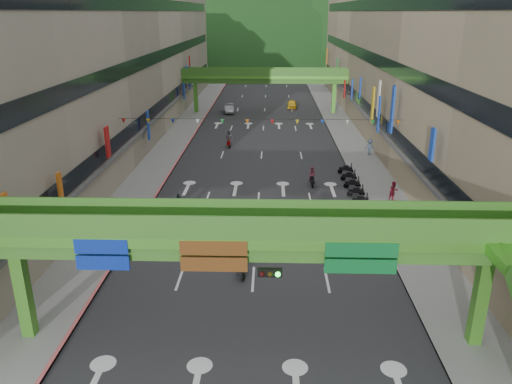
{
  "coord_description": "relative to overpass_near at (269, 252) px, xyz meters",
  "views": [
    {
      "loc": [
        0.95,
        -14.82,
        15.4
      ],
      "look_at": [
        0.0,
        18.0,
        3.5
      ],
      "focal_mm": 35.0,
      "sensor_mm": 36.0,
      "label": 1
    }
  ],
  "objects": [
    {
      "name": "scooter_rider_near",
      "position": [
        -1.63,
        6.94,
        -4.24
      ],
      "size": [
        0.73,
        1.59,
        2.06
      ],
      "color": "black",
      "rests_on": "ground"
    },
    {
      "name": "road_slab",
      "position": [
        -0.93,
        44.62,
        -5.2
      ],
      "size": [
        18.0,
        140.0,
        0.02
      ],
      "primitive_type": "cube",
      "color": "#28282B",
      "rests_on": "ground"
    },
    {
      "name": "scooter_rider_left",
      "position": [
        -7.21,
        16.49,
        -4.26
      ],
      "size": [
        0.96,
        1.6,
        1.91
      ],
      "color": "gray",
      "rests_on": "ground"
    },
    {
      "name": "building_row_left",
      "position": [
        -19.86,
        44.62,
        4.25
      ],
      "size": [
        12.8,
        95.0,
        19.0
      ],
      "color": "#9E937F",
      "rests_on": "ground"
    },
    {
      "name": "pedestrian_dark",
      "position": [
        11.27,
        13.3,
        -4.38
      ],
      "size": [
        1.04,
        0.64,
        1.66
      ],
      "primitive_type": "imported",
      "rotation": [
        0.0,
        0.0,
        -0.26
      ],
      "color": "black",
      "rests_on": "ground"
    },
    {
      "name": "sidewalk_right",
      "position": [
        10.07,
        44.62,
        -5.13
      ],
      "size": [
        4.0,
        140.0,
        0.15
      ],
      "primitive_type": "cube",
      "color": "gray",
      "rests_on": "ground"
    },
    {
      "name": "pedestrian_red",
      "position": [
        10.57,
        19.94,
        -4.33
      ],
      "size": [
        1.06,
        0.97,
        1.76
      ],
      "primitive_type": "imported",
      "rotation": [
        0.0,
        0.0,
        0.44
      ],
      "color": "maroon",
      "rests_on": "ground"
    },
    {
      "name": "sidewalk_left",
      "position": [
        -11.93,
        44.62,
        -5.13
      ],
      "size": [
        4.0,
        140.0,
        0.15
      ],
      "primitive_type": "cube",
      "color": "gray",
      "rests_on": "ground"
    },
    {
      "name": "overpass_far",
      "position": [
        -0.93,
        59.62,
        0.2
      ],
      "size": [
        28.0,
        2.2,
        7.1
      ],
      "color": "#4C9E2D",
      "rests_on": "ground"
    },
    {
      "name": "scooter_rider_mid",
      "position": [
        4.0,
        24.13,
        -4.26
      ],
      "size": [
        0.74,
        1.6,
        1.86
      ],
      "color": "black",
      "rests_on": "ground"
    },
    {
      "name": "overpass_near",
      "position": [
        0.0,
        0.0,
        0.0
      ],
      "size": [
        28.0,
        12.27,
        7.1
      ],
      "color": "#4C9E2D",
      "rests_on": "ground"
    },
    {
      "name": "curb_right",
      "position": [
        8.17,
        44.62,
        -5.12
      ],
      "size": [
        0.2,
        140.0,
        0.18
      ],
      "primitive_type": "cube",
      "color": "gray",
      "rests_on": "ground"
    },
    {
      "name": "scooter_rider_far",
      "position": [
        -4.88,
        37.97,
        -4.11
      ],
      "size": [
        0.94,
        1.6,
        2.14
      ],
      "color": "#6F0000",
      "rests_on": "ground"
    },
    {
      "name": "parked_scooter_row",
      "position": [
        7.66,
        23.56,
        -4.68
      ],
      "size": [
        1.6,
        9.35,
        1.08
      ],
      "color": "black",
      "rests_on": "ground"
    },
    {
      "name": "bunting_string",
      "position": [
        -0.93,
        24.62,
        0.75
      ],
      "size": [
        26.0,
        0.36,
        0.47
      ],
      "color": "black",
      "rests_on": "ground"
    },
    {
      "name": "car_silver",
      "position": [
        -6.66,
        59.78,
        -4.49
      ],
      "size": [
        2.04,
        4.5,
        1.43
      ],
      "primitive_type": "imported",
      "rotation": [
        0.0,
        0.0,
        0.12
      ],
      "color": "gray",
      "rests_on": "ground"
    },
    {
      "name": "curb_left",
      "position": [
        -10.03,
        44.62,
        -5.12
      ],
      "size": [
        0.2,
        140.0,
        0.18
      ],
      "primitive_type": "cube",
      "color": "#CC5959",
      "rests_on": "ground"
    },
    {
      "name": "pedestrian_blue",
      "position": [
        11.27,
        34.62,
        -4.32
      ],
      "size": [
        0.96,
        0.8,
        1.77
      ],
      "primitive_type": "imported",
      "rotation": [
        0.0,
        0.0,
        2.76
      ],
      "color": "#303D50",
      "rests_on": "ground"
    },
    {
      "name": "hill_right",
      "position": [
        24.07,
        174.62,
        -5.21
      ],
      "size": [
        208.0,
        176.0,
        128.0
      ],
      "primitive_type": "ellipsoid",
      "color": "#1C4419",
      "rests_on": "ground"
    },
    {
      "name": "car_yellow",
      "position": [
        3.65,
        64.31,
        -4.54
      ],
      "size": [
        1.68,
        3.94,
        1.33
      ],
      "primitive_type": "imported",
      "rotation": [
        0.0,
        0.0,
        -0.03
      ],
      "color": "yellow",
      "rests_on": "ground"
    },
    {
      "name": "building_row_right",
      "position": [
        18.0,
        44.62,
        4.25
      ],
      "size": [
        12.8,
        95.0,
        19.0
      ],
      "color": "gray",
      "rests_on": "ground"
    },
    {
      "name": "hill_left",
      "position": [
        -15.93,
        154.62,
        -5.21
      ],
      "size": [
        168.0,
        140.0,
        112.0
      ],
      "primitive_type": "ellipsoid",
      "color": "#1C4419",
      "rests_on": "ground"
    }
  ]
}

